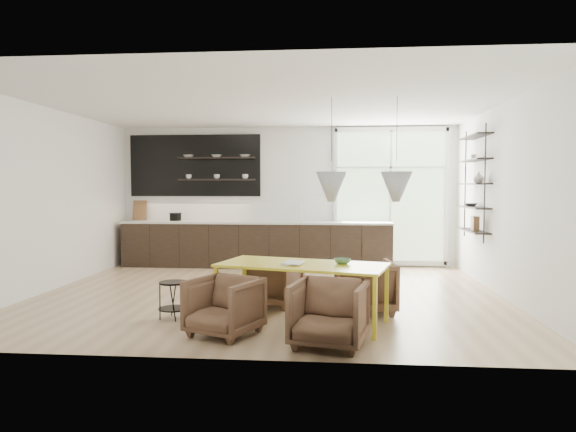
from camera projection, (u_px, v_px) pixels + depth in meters
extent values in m
cube|color=tan|center=(269.00, 294.00, 7.88)|extent=(7.00, 6.00, 0.01)
cube|color=white|center=(287.00, 196.00, 10.79)|extent=(7.00, 0.02, 2.90)
cube|color=white|center=(49.00, 199.00, 8.11)|extent=(0.02, 6.00, 2.90)
cube|color=white|center=(506.00, 200.00, 7.50)|extent=(0.02, 6.00, 2.90)
cube|color=white|center=(269.00, 104.00, 7.72)|extent=(7.00, 6.00, 0.01)
cube|color=#B2D1A5|center=(390.00, 197.00, 10.57)|extent=(2.20, 0.02, 2.70)
cube|color=silver|center=(390.00, 197.00, 10.54)|extent=(2.30, 0.08, 2.80)
cone|color=#A7AEB6|center=(331.00, 187.00, 7.21)|extent=(0.44, 0.44, 0.42)
cone|color=#A7AEB6|center=(396.00, 187.00, 7.13)|extent=(0.44, 0.44, 0.42)
cylinder|color=black|center=(332.00, 129.00, 7.16)|extent=(0.01, 0.01, 0.89)
cylinder|color=black|center=(397.00, 129.00, 7.09)|extent=(0.01, 0.01, 0.89)
cube|color=black|center=(256.00, 245.00, 10.56)|extent=(5.50, 0.65, 0.90)
cube|color=beige|center=(256.00, 222.00, 10.54)|extent=(5.54, 0.69, 0.04)
cube|color=white|center=(258.00, 208.00, 10.84)|extent=(5.50, 0.02, 0.55)
cube|color=black|center=(195.00, 166.00, 10.88)|extent=(2.80, 0.06, 1.30)
cube|color=black|center=(217.00, 158.00, 10.69)|extent=(1.60, 0.28, 0.03)
cube|color=black|center=(217.00, 180.00, 10.71)|extent=(1.60, 0.28, 0.03)
cube|color=brown|center=(140.00, 210.00, 10.98)|extent=(0.30, 0.10, 0.42)
cylinder|color=silver|center=(300.00, 213.00, 10.54)|extent=(0.02, 0.02, 0.40)
imported|color=white|center=(189.00, 156.00, 10.74)|extent=(0.22, 0.22, 0.05)
imported|color=white|center=(217.00, 156.00, 10.69)|extent=(0.22, 0.22, 0.05)
imported|color=white|center=(245.00, 156.00, 10.63)|extent=(0.22, 0.22, 0.05)
imported|color=white|center=(189.00, 177.00, 10.76)|extent=(0.12, 0.12, 0.10)
imported|color=white|center=(217.00, 177.00, 10.71)|extent=(0.12, 0.12, 0.10)
imported|color=white|center=(245.00, 177.00, 10.66)|extent=(0.12, 0.12, 0.10)
cylinder|color=black|center=(175.00, 217.00, 10.75)|extent=(0.24, 0.24, 0.15)
cube|color=black|center=(485.00, 184.00, 8.09)|extent=(0.02, 0.02, 1.90)
cube|color=black|center=(465.00, 184.00, 9.28)|extent=(0.02, 0.02, 1.90)
cube|color=black|center=(473.00, 231.00, 8.73)|extent=(0.26, 1.20, 0.02)
cube|color=black|center=(474.00, 207.00, 8.71)|extent=(0.26, 1.20, 0.02)
cube|color=black|center=(474.00, 184.00, 8.69)|extent=(0.26, 1.20, 0.02)
cube|color=black|center=(475.00, 160.00, 8.66)|extent=(0.26, 1.20, 0.03)
cube|color=black|center=(475.00, 136.00, 8.64)|extent=(0.26, 1.20, 0.03)
imported|color=white|center=(479.00, 177.00, 8.43)|extent=(0.18, 0.18, 0.19)
imported|color=#333338|center=(471.00, 205.00, 8.91)|extent=(0.22, 0.22, 0.05)
imported|color=white|center=(473.00, 157.00, 8.76)|extent=(0.10, 0.10, 0.09)
cube|color=brown|center=(475.00, 224.00, 8.63)|extent=(0.10, 0.18, 0.24)
cube|color=gold|center=(302.00, 265.00, 6.17)|extent=(2.15, 1.37, 0.03)
cube|color=gold|center=(216.00, 296.00, 6.13)|extent=(0.05, 0.05, 0.70)
cube|color=gold|center=(244.00, 284.00, 6.89)|extent=(0.05, 0.05, 0.70)
cube|color=gold|center=(375.00, 308.00, 5.49)|extent=(0.05, 0.05, 0.70)
cube|color=gold|center=(387.00, 294.00, 6.24)|extent=(0.05, 0.05, 0.70)
imported|color=brown|center=(274.00, 283.00, 7.14)|extent=(0.84, 0.85, 0.62)
imported|color=brown|center=(365.00, 286.00, 6.75)|extent=(0.82, 0.84, 0.69)
imported|color=brown|center=(224.00, 306.00, 5.69)|extent=(0.92, 0.93, 0.65)
imported|color=brown|center=(329.00, 313.00, 5.30)|extent=(0.88, 0.89, 0.69)
cylinder|color=black|center=(173.00, 283.00, 6.38)|extent=(0.35, 0.35, 0.02)
cylinder|color=black|center=(174.00, 308.00, 6.40)|extent=(0.37, 0.37, 0.02)
cylinder|color=black|center=(187.00, 300.00, 6.43)|extent=(0.02, 0.02, 0.46)
cylinder|color=black|center=(174.00, 298.00, 6.56)|extent=(0.02, 0.02, 0.46)
cylinder|color=black|center=(160.00, 301.00, 6.37)|extent=(0.02, 0.02, 0.46)
cylinder|color=black|center=(173.00, 304.00, 6.24)|extent=(0.02, 0.02, 0.46)
imported|color=white|center=(284.00, 263.00, 6.14)|extent=(0.28, 0.34, 0.03)
imported|color=#4F7D59|center=(343.00, 261.00, 6.15)|extent=(0.21, 0.21, 0.06)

